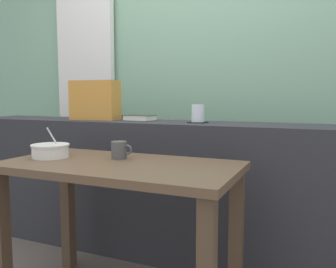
{
  "coord_description": "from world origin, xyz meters",
  "views": [
    {
      "loc": [
        0.89,
        -1.43,
        0.99
      ],
      "look_at": [
        0.09,
        0.41,
        0.78
      ],
      "focal_mm": 37.78,
      "sensor_mm": 36.0,
      "label": 1
    }
  ],
  "objects_px": {
    "juice_glass": "(198,114)",
    "ceramic_mug": "(119,150)",
    "coaster_square": "(198,122)",
    "soup_bowl": "(51,151)",
    "closed_book": "(139,118)",
    "throw_pillow": "(95,100)",
    "breakfast_table": "(119,189)"
  },
  "relations": [
    {
      "from": "ceramic_mug",
      "to": "breakfast_table",
      "type": "bearing_deg",
      "value": -58.7
    },
    {
      "from": "breakfast_table",
      "to": "soup_bowl",
      "type": "xyz_separation_m",
      "value": [
        -0.38,
        -0.01,
        0.16
      ]
    },
    {
      "from": "coaster_square",
      "to": "juice_glass",
      "type": "height_order",
      "value": "juice_glass"
    },
    {
      "from": "coaster_square",
      "to": "juice_glass",
      "type": "distance_m",
      "value": 0.05
    },
    {
      "from": "juice_glass",
      "to": "ceramic_mug",
      "type": "relative_size",
      "value": 0.92
    },
    {
      "from": "breakfast_table",
      "to": "throw_pillow",
      "type": "distance_m",
      "value": 0.92
    },
    {
      "from": "closed_book",
      "to": "throw_pillow",
      "type": "xyz_separation_m",
      "value": [
        -0.32,
        -0.03,
        0.11
      ]
    },
    {
      "from": "juice_glass",
      "to": "closed_book",
      "type": "distance_m",
      "value": 0.41
    },
    {
      "from": "coaster_square",
      "to": "ceramic_mug",
      "type": "distance_m",
      "value": 0.57
    },
    {
      "from": "juice_glass",
      "to": "soup_bowl",
      "type": "relative_size",
      "value": 0.56
    },
    {
      "from": "closed_book",
      "to": "soup_bowl",
      "type": "xyz_separation_m",
      "value": [
        -0.15,
        -0.66,
        -0.13
      ]
    },
    {
      "from": "coaster_square",
      "to": "soup_bowl",
      "type": "relative_size",
      "value": 0.54
    },
    {
      "from": "juice_glass",
      "to": "soup_bowl",
      "type": "distance_m",
      "value": 0.85
    },
    {
      "from": "closed_book",
      "to": "throw_pillow",
      "type": "relative_size",
      "value": 0.62
    },
    {
      "from": "juice_glass",
      "to": "closed_book",
      "type": "relative_size",
      "value": 0.52
    },
    {
      "from": "coaster_square",
      "to": "breakfast_table",
      "type": "bearing_deg",
      "value": -105.69
    },
    {
      "from": "coaster_square",
      "to": "closed_book",
      "type": "distance_m",
      "value": 0.41
    },
    {
      "from": "throw_pillow",
      "to": "ceramic_mug",
      "type": "distance_m",
      "value": 0.76
    },
    {
      "from": "soup_bowl",
      "to": "closed_book",
      "type": "bearing_deg",
      "value": 77.38
    },
    {
      "from": "juice_glass",
      "to": "throw_pillow",
      "type": "bearing_deg",
      "value": 179.76
    },
    {
      "from": "breakfast_table",
      "to": "juice_glass",
      "type": "distance_m",
      "value": 0.71
    },
    {
      "from": "breakfast_table",
      "to": "closed_book",
      "type": "height_order",
      "value": "closed_book"
    },
    {
      "from": "coaster_square",
      "to": "soup_bowl",
      "type": "bearing_deg",
      "value": -131.79
    },
    {
      "from": "juice_glass",
      "to": "ceramic_mug",
      "type": "bearing_deg",
      "value": -113.9
    },
    {
      "from": "throw_pillow",
      "to": "juice_glass",
      "type": "bearing_deg",
      "value": -0.24
    },
    {
      "from": "soup_bowl",
      "to": "ceramic_mug",
      "type": "bearing_deg",
      "value": 18.07
    },
    {
      "from": "coaster_square",
      "to": "ceramic_mug",
      "type": "height_order",
      "value": "coaster_square"
    },
    {
      "from": "closed_book",
      "to": "juice_glass",
      "type": "bearing_deg",
      "value": -4.95
    },
    {
      "from": "coaster_square",
      "to": "soup_bowl",
      "type": "xyz_separation_m",
      "value": [
        -0.56,
        -0.62,
        -0.12
      ]
    },
    {
      "from": "throw_pillow",
      "to": "closed_book",
      "type": "bearing_deg",
      "value": 5.84
    },
    {
      "from": "coaster_square",
      "to": "closed_book",
      "type": "relative_size",
      "value": 0.5
    },
    {
      "from": "juice_glass",
      "to": "closed_book",
      "type": "xyz_separation_m",
      "value": [
        -0.41,
        0.04,
        -0.03
      ]
    }
  ]
}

